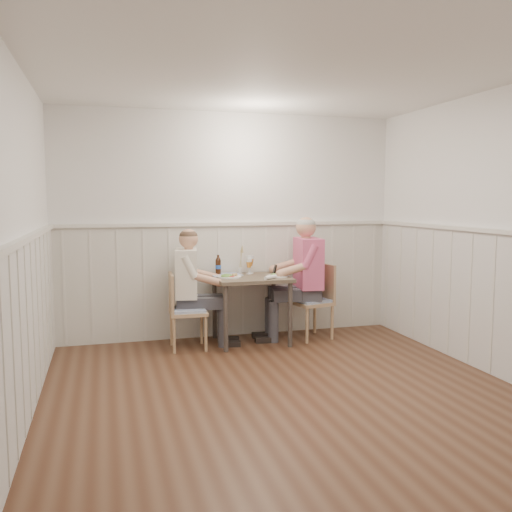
% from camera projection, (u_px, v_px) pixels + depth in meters
% --- Properties ---
extents(ground_plane, '(4.50, 4.50, 0.00)m').
position_uv_depth(ground_plane, '(294.00, 402.00, 4.31)').
color(ground_plane, '#49291A').
extents(room_shell, '(4.04, 4.54, 2.60)m').
position_uv_depth(room_shell, '(296.00, 211.00, 4.15)').
color(room_shell, white).
rests_on(room_shell, ground).
extents(wainscot, '(4.00, 4.49, 1.34)m').
position_uv_depth(wainscot, '(269.00, 301.00, 4.89)').
color(wainscot, beige).
rests_on(wainscot, ground).
extents(dining_table, '(0.82, 0.70, 0.75)m').
position_uv_depth(dining_table, '(251.00, 286.00, 6.04)').
color(dining_table, '#493B31').
rests_on(dining_table, ground).
extents(chair_right, '(0.48, 0.48, 0.86)m').
position_uv_depth(chair_right, '(315.00, 298.00, 6.28)').
color(chair_right, tan).
rests_on(chair_right, ground).
extents(chair_left, '(0.41, 0.41, 0.82)m').
position_uv_depth(chair_left, '(183.00, 308.00, 5.79)').
color(chair_left, tan).
rests_on(chair_left, ground).
extents(man_in_pink, '(0.69, 0.48, 1.43)m').
position_uv_depth(man_in_pink, '(304.00, 287.00, 6.22)').
color(man_in_pink, '#3F3F47').
rests_on(man_in_pink, ground).
extents(diner_cream, '(0.65, 0.46, 1.31)m').
position_uv_depth(diner_cream, '(190.00, 296.00, 5.92)').
color(diner_cream, '#3F3F47').
rests_on(diner_cream, ground).
extents(plate_man, '(0.24, 0.24, 0.06)m').
position_uv_depth(plate_man, '(277.00, 275.00, 6.00)').
color(plate_man, white).
rests_on(plate_man, dining_table).
extents(plate_diner, '(0.26, 0.26, 0.07)m').
position_uv_depth(plate_diner, '(229.00, 276.00, 5.93)').
color(plate_diner, white).
rests_on(plate_diner, dining_table).
extents(beer_glass_a, '(0.08, 0.08, 0.21)m').
position_uv_depth(beer_glass_a, '(250.00, 262.00, 6.25)').
color(beer_glass_a, silver).
rests_on(beer_glass_a, dining_table).
extents(beer_glass_b, '(0.07, 0.07, 0.17)m').
position_uv_depth(beer_glass_b, '(249.00, 264.00, 6.21)').
color(beer_glass_b, silver).
rests_on(beer_glass_b, dining_table).
extents(beer_bottle, '(0.06, 0.06, 0.23)m').
position_uv_depth(beer_bottle, '(218.00, 266.00, 6.19)').
color(beer_bottle, black).
rests_on(beer_bottle, dining_table).
extents(rolled_napkin, '(0.17, 0.14, 0.04)m').
position_uv_depth(rolled_napkin, '(271.00, 277.00, 5.84)').
color(rolled_napkin, white).
rests_on(rolled_napkin, dining_table).
extents(grass_vase, '(0.04, 0.04, 0.34)m').
position_uv_depth(grass_vase, '(240.00, 261.00, 6.23)').
color(grass_vase, silver).
rests_on(grass_vase, dining_table).
extents(gingham_mat, '(0.37, 0.31, 0.01)m').
position_uv_depth(gingham_mat, '(225.00, 275.00, 6.16)').
color(gingham_mat, '#4262A2').
rests_on(gingham_mat, dining_table).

